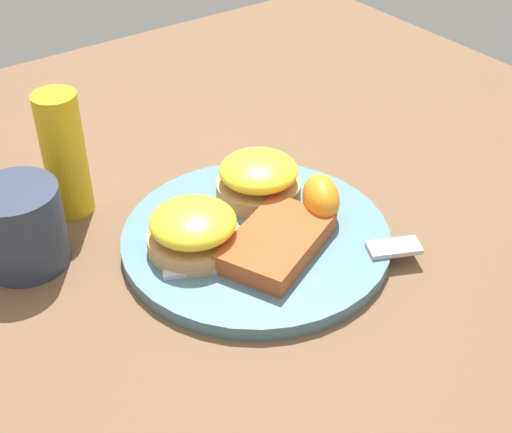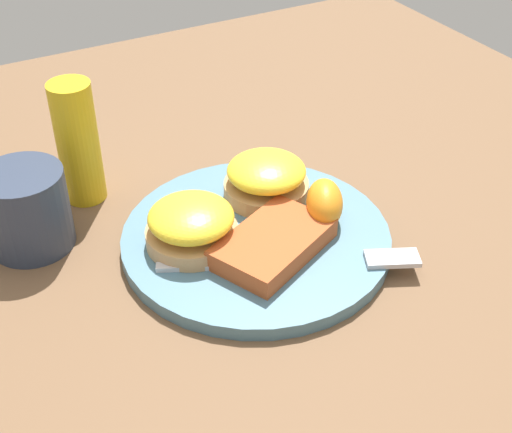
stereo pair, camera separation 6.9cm
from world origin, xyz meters
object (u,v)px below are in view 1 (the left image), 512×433
object	(u,v)px
condiment_bottle	(64,155)
orange_wedge	(321,198)
sandwich_benedict_right	(193,230)
fork	(312,257)
sandwich_benedict_left	(259,178)
cup	(19,227)
hashbrown_patty	(273,244)

from	to	relation	value
condiment_bottle	orange_wedge	bearing A→B (deg)	137.01
sandwich_benedict_right	fork	xyz separation A→B (m)	(-0.08, 0.08, -0.02)
sandwich_benedict_left	cup	size ratio (longest dim) A/B	0.81
fork	condiment_bottle	xyz separation A→B (m)	(0.14, -0.23, 0.05)
orange_wedge	fork	distance (m)	0.07
sandwich_benedict_right	fork	bearing A→B (deg)	135.15
condiment_bottle	hashbrown_patty	bearing A→B (deg)	120.93
sandwich_benedict_right	hashbrown_patty	bearing A→B (deg)	139.04
sandwich_benedict_right	hashbrown_patty	world-z (taller)	sandwich_benedict_right
hashbrown_patty	orange_wedge	xyz separation A→B (m)	(-0.07, -0.02, 0.01)
sandwich_benedict_left	condiment_bottle	xyz separation A→B (m)	(0.16, -0.11, 0.03)
sandwich_benedict_left	hashbrown_patty	world-z (taller)	sandwich_benedict_left
sandwich_benedict_left	cup	distance (m)	0.24
orange_wedge	sandwich_benedict_right	bearing A→B (deg)	-13.51
sandwich_benedict_right	cup	world-z (taller)	cup
sandwich_benedict_left	sandwich_benedict_right	xyz separation A→B (m)	(0.10, 0.04, 0.00)
fork	condiment_bottle	distance (m)	0.27
sandwich_benedict_right	condiment_bottle	xyz separation A→B (m)	(0.06, -0.15, 0.03)
fork	cup	distance (m)	0.27
fork	condiment_bottle	world-z (taller)	condiment_bottle
fork	sandwich_benedict_right	bearing A→B (deg)	-44.85
fork	orange_wedge	bearing A→B (deg)	-135.65
condiment_bottle	cup	bearing A→B (deg)	36.80
hashbrown_patty	cup	size ratio (longest dim) A/B	1.05
sandwich_benedict_left	sandwich_benedict_right	world-z (taller)	same
fork	cup	size ratio (longest dim) A/B	2.08
orange_wedge	fork	world-z (taller)	orange_wedge
sandwich_benedict_right	hashbrown_patty	xyz separation A→B (m)	(-0.06, 0.05, -0.01)
orange_wedge	fork	xyz separation A→B (m)	(0.05, 0.05, -0.02)
sandwich_benedict_right	condiment_bottle	distance (m)	0.16
hashbrown_patty	fork	size ratio (longest dim) A/B	0.51
hashbrown_patty	condiment_bottle	size ratio (longest dim) A/B	0.86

